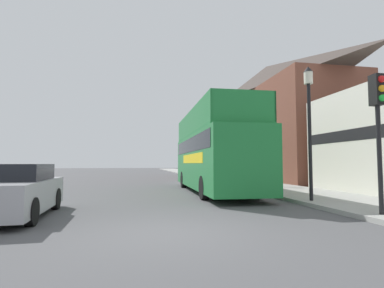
{
  "coord_description": "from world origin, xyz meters",
  "views": [
    {
      "loc": [
        -0.7,
        -6.42,
        1.49
      ],
      "look_at": [
        2.12,
        8.84,
        2.5
      ],
      "focal_mm": 28.0,
      "sensor_mm": 36.0,
      "label": 1
    }
  ],
  "objects_px": {
    "tour_bus": "(213,156)",
    "lamp_post_second": "(238,138)",
    "parked_car_ahead_of_bus": "(198,173)",
    "parked_car_far_side": "(16,192)",
    "lamp_post_nearest": "(309,108)",
    "traffic_signal": "(378,111)"
  },
  "relations": [
    {
      "from": "tour_bus",
      "to": "lamp_post_second",
      "type": "height_order",
      "value": "lamp_post_second"
    },
    {
      "from": "parked_car_ahead_of_bus",
      "to": "parked_car_far_side",
      "type": "height_order",
      "value": "parked_car_ahead_of_bus"
    },
    {
      "from": "lamp_post_nearest",
      "to": "lamp_post_second",
      "type": "xyz_separation_m",
      "value": [
        0.18,
        8.44,
        -0.43
      ]
    },
    {
      "from": "tour_bus",
      "to": "parked_car_ahead_of_bus",
      "type": "bearing_deg",
      "value": 85.46
    },
    {
      "from": "tour_bus",
      "to": "lamp_post_nearest",
      "type": "distance_m",
      "value": 5.93
    },
    {
      "from": "tour_bus",
      "to": "lamp_post_nearest",
      "type": "xyz_separation_m",
      "value": [
        2.36,
        -5.17,
        1.68
      ]
    },
    {
      "from": "parked_car_far_side",
      "to": "lamp_post_second",
      "type": "distance_m",
      "value": 13.73
    },
    {
      "from": "lamp_post_nearest",
      "to": "lamp_post_second",
      "type": "distance_m",
      "value": 8.46
    },
    {
      "from": "traffic_signal",
      "to": "lamp_post_nearest",
      "type": "xyz_separation_m",
      "value": [
        -0.12,
        3.1,
        0.66
      ]
    },
    {
      "from": "parked_car_ahead_of_bus",
      "to": "lamp_post_nearest",
      "type": "bearing_deg",
      "value": -83.42
    },
    {
      "from": "parked_car_ahead_of_bus",
      "to": "traffic_signal",
      "type": "distance_m",
      "value": 16.44
    },
    {
      "from": "parked_car_ahead_of_bus",
      "to": "parked_car_far_side",
      "type": "relative_size",
      "value": 1.04
    },
    {
      "from": "tour_bus",
      "to": "lamp_post_nearest",
      "type": "bearing_deg",
      "value": -64.25
    },
    {
      "from": "parked_car_ahead_of_bus",
      "to": "parked_car_far_side",
      "type": "xyz_separation_m",
      "value": [
        -8.01,
        -14.03,
        0.0
      ]
    },
    {
      "from": "tour_bus",
      "to": "parked_car_ahead_of_bus",
      "type": "distance_m",
      "value": 8.07
    },
    {
      "from": "parked_car_ahead_of_bus",
      "to": "tour_bus",
      "type": "bearing_deg",
      "value": -95.97
    },
    {
      "from": "parked_car_far_side",
      "to": "traffic_signal",
      "type": "height_order",
      "value": "traffic_signal"
    },
    {
      "from": "traffic_signal",
      "to": "lamp_post_second",
      "type": "relative_size",
      "value": 0.88
    },
    {
      "from": "parked_car_far_side",
      "to": "lamp_post_nearest",
      "type": "distance_m",
      "value": 10.03
    },
    {
      "from": "traffic_signal",
      "to": "lamp_post_second",
      "type": "height_order",
      "value": "lamp_post_second"
    },
    {
      "from": "lamp_post_second",
      "to": "tour_bus",
      "type": "bearing_deg",
      "value": -127.86
    },
    {
      "from": "traffic_signal",
      "to": "parked_car_far_side",
      "type": "bearing_deg",
      "value": 167.34
    }
  ]
}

